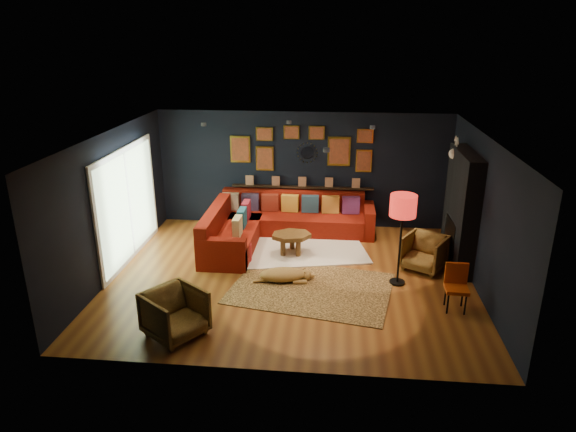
# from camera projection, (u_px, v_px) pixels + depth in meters

# --- Properties ---
(floor) EXTENTS (6.50, 6.50, 0.00)m
(floor) POSITION_uv_depth(u_px,v_px,m) (291.00, 277.00, 9.39)
(floor) COLOR #965921
(floor) RESTS_ON ground
(room_walls) EXTENTS (6.50, 6.50, 6.50)m
(room_walls) POSITION_uv_depth(u_px,v_px,m) (291.00, 194.00, 8.84)
(room_walls) COLOR black
(room_walls) RESTS_ON ground
(sectional) EXTENTS (3.41, 2.69, 0.86)m
(sectional) POSITION_uv_depth(u_px,v_px,m) (271.00, 224.00, 11.03)
(sectional) COLOR maroon
(sectional) RESTS_ON ground
(ledge) EXTENTS (3.20, 0.12, 0.04)m
(ledge) POSITION_uv_depth(u_px,v_px,m) (302.00, 187.00, 11.58)
(ledge) COLOR black
(ledge) RESTS_ON room_walls
(gallery_wall) EXTENTS (3.15, 0.04, 1.02)m
(gallery_wall) POSITION_uv_depth(u_px,v_px,m) (302.00, 148.00, 11.31)
(gallery_wall) COLOR gold
(gallery_wall) RESTS_ON room_walls
(sunburst_mirror) EXTENTS (0.47, 0.16, 0.47)m
(sunburst_mirror) POSITION_uv_depth(u_px,v_px,m) (307.00, 153.00, 11.34)
(sunburst_mirror) COLOR silver
(sunburst_mirror) RESTS_ON room_walls
(fireplace) EXTENTS (0.31, 1.60, 2.20)m
(fireplace) POSITION_uv_depth(u_px,v_px,m) (460.00, 214.00, 9.60)
(fireplace) COLOR black
(fireplace) RESTS_ON ground
(deer_head) EXTENTS (0.50, 0.28, 0.45)m
(deer_head) POSITION_uv_depth(u_px,v_px,m) (463.00, 154.00, 9.71)
(deer_head) COLOR white
(deer_head) RESTS_ON fireplace
(sliding_door) EXTENTS (0.06, 2.80, 2.20)m
(sliding_door) POSITION_uv_depth(u_px,v_px,m) (128.00, 204.00, 9.87)
(sliding_door) COLOR white
(sliding_door) RESTS_ON ground
(ceiling_spots) EXTENTS (3.30, 2.50, 0.06)m
(ceiling_spots) POSITION_uv_depth(u_px,v_px,m) (296.00, 130.00, 9.26)
(ceiling_spots) COLOR black
(ceiling_spots) RESTS_ON room_walls
(shag_rug) EXTENTS (2.77, 2.25, 0.03)m
(shag_rug) POSITION_uv_depth(u_px,v_px,m) (304.00, 248.00, 10.59)
(shag_rug) COLOR silver
(shag_rug) RESTS_ON ground
(leopard_rug) EXTENTS (3.02, 2.41, 0.02)m
(leopard_rug) POSITION_uv_depth(u_px,v_px,m) (311.00, 288.00, 8.97)
(leopard_rug) COLOR tan
(leopard_rug) RESTS_ON ground
(coffee_table) EXTENTS (0.93, 0.78, 0.41)m
(coffee_table) POSITION_uv_depth(u_px,v_px,m) (291.00, 237.00, 10.24)
(coffee_table) COLOR brown
(coffee_table) RESTS_ON shag_rug
(pouf) EXTENTS (0.54, 0.54, 0.35)m
(pouf) POSITION_uv_depth(u_px,v_px,m) (238.00, 252.00, 9.96)
(pouf) COLOR maroon
(pouf) RESTS_ON shag_rug
(armchair_left) EXTENTS (1.03, 1.04, 0.79)m
(armchair_left) POSITION_uv_depth(u_px,v_px,m) (175.00, 312.00, 7.48)
(armchair_left) COLOR gold
(armchair_left) RESTS_ON ground
(armchair_right) EXTENTS (0.95, 0.94, 0.73)m
(armchair_right) POSITION_uv_depth(u_px,v_px,m) (424.00, 251.00, 9.60)
(armchair_right) COLOR gold
(armchair_right) RESTS_ON ground
(gold_stool) EXTENTS (0.35, 0.35, 0.44)m
(gold_stool) POSITION_uv_depth(u_px,v_px,m) (188.00, 303.00, 8.06)
(gold_stool) COLOR gold
(gold_stool) RESTS_ON ground
(orange_chair) EXTENTS (0.37, 0.37, 0.77)m
(orange_chair) POSITION_uv_depth(u_px,v_px,m) (456.00, 283.00, 8.20)
(orange_chair) COLOR black
(orange_chair) RESTS_ON ground
(floor_lamp) EXTENTS (0.46, 0.46, 1.65)m
(floor_lamp) POSITION_uv_depth(u_px,v_px,m) (403.00, 210.00, 8.69)
(floor_lamp) COLOR black
(floor_lamp) RESTS_ON ground
(dog) EXTENTS (1.19, 0.72, 0.35)m
(dog) POSITION_uv_depth(u_px,v_px,m) (283.00, 272.00, 9.15)
(dog) COLOR #AC8146
(dog) RESTS_ON leopard_rug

